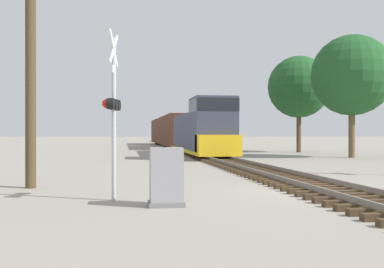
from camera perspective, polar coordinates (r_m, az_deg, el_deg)
The scene contains 8 objects.
ground_plane at distance 14.62m, azimuth 16.47°, elevation -7.06°, with size 400.00×400.00×0.00m, color gray.
rail_track_bed at distance 14.60m, azimuth 16.47°, elevation -6.53°, with size 2.60×160.00×0.31m.
freight_train at distance 52.90m, azimuth -2.05°, elevation 0.31°, with size 2.90×49.37×4.30m.
crossing_signal_near at distance 12.34m, azimuth -10.03°, elevation 3.41°, with size 0.49×1.01×4.57m.
relay_cabinet at distance 11.26m, azimuth -3.28°, elevation -5.52°, with size 0.89×0.64×1.46m.
utility_pole at distance 15.95m, azimuth -19.81°, elevation 7.86°, with size 1.80×0.34×7.77m.
tree_far_right at distance 35.52m, azimuth 19.63°, elevation 7.02°, with size 5.98×5.98×9.09m.
tree_mid_background at distance 43.77m, azimuth 13.41°, elevation 5.82°, with size 5.84×5.84×9.10m.
Camera 1 is at (-6.18, -13.12, 1.83)m, focal length 42.00 mm.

